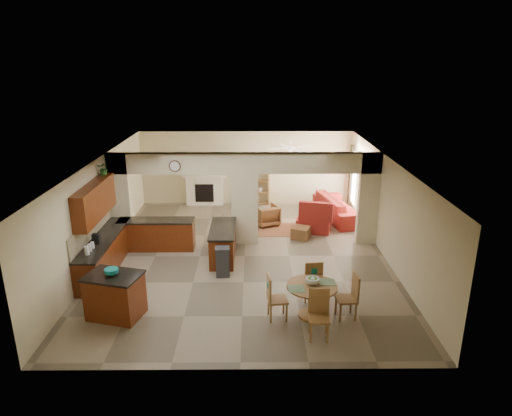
{
  "coord_description": "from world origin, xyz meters",
  "views": [
    {
      "loc": [
        0.23,
        -11.99,
        5.43
      ],
      "look_at": [
        0.33,
        0.3,
        1.35
      ],
      "focal_mm": 32.0,
      "sensor_mm": 36.0,
      "label": 1
    }
  ],
  "objects_px": {
    "dining_table": "(312,296)",
    "armchair": "(267,215)",
    "kitchen_island": "(115,295)",
    "sofa": "(339,207)"
  },
  "relations": [
    {
      "from": "kitchen_island",
      "to": "armchair",
      "type": "height_order",
      "value": "kitchen_island"
    },
    {
      "from": "dining_table",
      "to": "armchair",
      "type": "height_order",
      "value": "dining_table"
    },
    {
      "from": "kitchen_island",
      "to": "sofa",
      "type": "distance_m",
      "value": 8.8
    },
    {
      "from": "kitchen_island",
      "to": "armchair",
      "type": "xyz_separation_m",
      "value": [
        3.47,
        5.72,
        -0.16
      ]
    },
    {
      "from": "sofa",
      "to": "armchair",
      "type": "height_order",
      "value": "sofa"
    },
    {
      "from": "dining_table",
      "to": "kitchen_island",
      "type": "bearing_deg",
      "value": 179.31
    },
    {
      "from": "armchair",
      "to": "kitchen_island",
      "type": "bearing_deg",
      "value": 34.72
    },
    {
      "from": "dining_table",
      "to": "armchair",
      "type": "relative_size",
      "value": 1.47
    },
    {
      "from": "kitchen_island",
      "to": "armchair",
      "type": "distance_m",
      "value": 6.69
    },
    {
      "from": "dining_table",
      "to": "armchair",
      "type": "bearing_deg",
      "value": 97.94
    }
  ]
}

